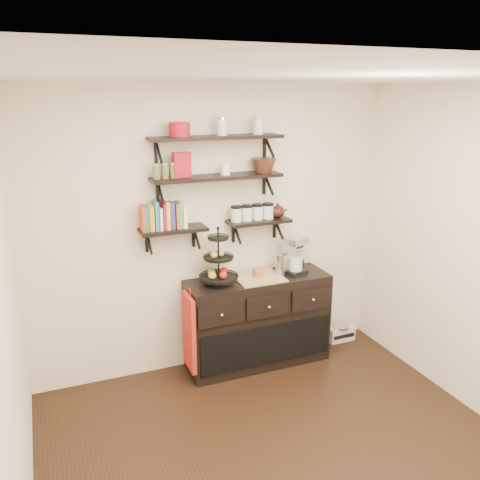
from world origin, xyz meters
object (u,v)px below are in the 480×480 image
coffee_maker (294,255)px  radio (340,333)px  sideboard (258,321)px  fruit_stand (219,265)px

coffee_maker → radio: coffee_maker is taller
sideboard → coffee_maker: coffee_maker is taller
sideboard → coffee_maker: (0.40, 0.02, 0.62)m
sideboard → radio: (1.04, 0.09, -0.37)m
sideboard → radio: size_ratio=4.74×
fruit_stand → coffee_maker: fruit_stand is taller
sideboard → fruit_stand: fruit_stand is taller
radio → sideboard: bearing=-175.9°
coffee_maker → radio: 1.18m
fruit_stand → coffee_maker: 0.79m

